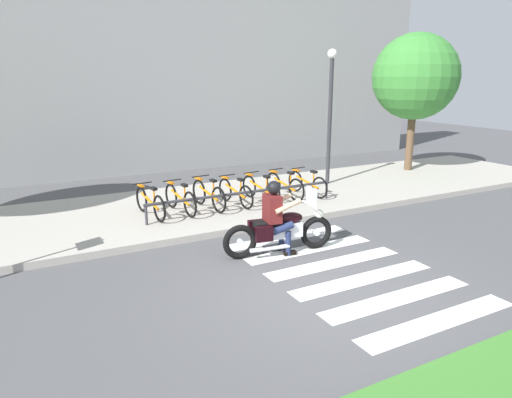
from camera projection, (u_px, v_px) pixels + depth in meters
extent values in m
plane|color=#4C4C4F|center=(322.00, 290.00, 7.53)|extent=(48.00, 48.00, 0.00)
cube|color=#3D7A2D|center=(477.00, 388.00, 5.09)|extent=(24.00, 1.10, 0.08)
cube|color=#A8A399|center=(200.00, 207.00, 12.02)|extent=(24.00, 4.40, 0.15)
cube|color=white|center=(439.00, 321.00, 6.55)|extent=(2.80, 0.40, 0.01)
cube|color=white|center=(397.00, 298.00, 7.23)|extent=(2.80, 0.40, 0.01)
cube|color=white|center=(363.00, 279.00, 7.92)|extent=(2.80, 0.40, 0.01)
cube|color=white|center=(334.00, 263.00, 8.60)|extent=(2.80, 0.40, 0.01)
cube|color=white|center=(309.00, 249.00, 9.28)|extent=(2.80, 0.40, 0.01)
cube|color=white|center=(288.00, 237.00, 9.96)|extent=(2.80, 0.40, 0.01)
torus|color=black|center=(316.00, 232.00, 9.25)|extent=(0.68, 0.21, 0.67)
cylinder|color=silver|center=(316.00, 232.00, 9.25)|extent=(0.13, 0.12, 0.12)
torus|color=black|center=(240.00, 242.00, 8.72)|extent=(0.68, 0.21, 0.67)
cylinder|color=silver|center=(240.00, 242.00, 8.72)|extent=(0.13, 0.12, 0.12)
cube|color=silver|center=(279.00, 230.00, 8.95)|extent=(0.91, 0.40, 0.28)
ellipsoid|color=black|center=(290.00, 218.00, 8.97)|extent=(0.55, 0.35, 0.22)
cube|color=black|center=(269.00, 224.00, 8.84)|extent=(0.59, 0.36, 0.10)
cube|color=black|center=(256.00, 227.00, 9.01)|extent=(0.33, 0.16, 0.28)
cube|color=black|center=(264.00, 234.00, 8.61)|extent=(0.33, 0.16, 0.28)
cylinder|color=silver|center=(310.00, 205.00, 9.05)|extent=(0.12, 0.62, 0.03)
sphere|color=white|center=(319.00, 214.00, 9.17)|extent=(0.18, 0.18, 0.18)
cube|color=silver|center=(312.00, 196.00, 9.02)|extent=(0.10, 0.40, 0.32)
cylinder|color=silver|center=(270.00, 248.00, 8.77)|extent=(0.79, 0.19, 0.08)
cube|color=#591919|center=(272.00, 208.00, 8.79)|extent=(0.31, 0.43, 0.52)
sphere|color=black|center=(274.00, 188.00, 8.70)|extent=(0.26, 0.26, 0.26)
cylinder|color=tan|center=(279.00, 200.00, 9.04)|extent=(0.53, 0.16, 0.26)
cylinder|color=tan|center=(288.00, 206.00, 8.64)|extent=(0.53, 0.16, 0.26)
cylinder|color=#1E284C|center=(276.00, 223.00, 9.07)|extent=(0.46, 0.20, 0.24)
cylinder|color=#1E284C|center=(282.00, 238.00, 9.20)|extent=(0.11, 0.11, 0.48)
cube|color=black|center=(283.00, 248.00, 9.26)|extent=(0.25, 0.13, 0.08)
cylinder|color=#1E284C|center=(283.00, 228.00, 8.78)|extent=(0.46, 0.20, 0.24)
cylinder|color=#1E284C|center=(288.00, 243.00, 8.91)|extent=(0.11, 0.11, 0.48)
cube|color=black|center=(290.00, 253.00, 8.97)|extent=(0.25, 0.13, 0.08)
torus|color=black|center=(142.00, 199.00, 11.23)|extent=(0.13, 0.63, 0.62)
torus|color=black|center=(159.00, 209.00, 10.42)|extent=(0.13, 0.63, 0.62)
cylinder|color=orange|center=(150.00, 201.00, 10.81)|extent=(0.17, 0.92, 0.25)
cylinder|color=orange|center=(154.00, 197.00, 10.56)|extent=(0.04, 0.04, 0.38)
cube|color=black|center=(154.00, 189.00, 10.51)|extent=(0.12, 0.21, 0.06)
cylinder|color=black|center=(142.00, 183.00, 11.04)|extent=(0.48, 0.09, 0.03)
cube|color=orange|center=(141.00, 185.00, 11.14)|extent=(0.11, 0.29, 0.04)
torus|color=black|center=(171.00, 196.00, 11.55)|extent=(0.13, 0.62, 0.62)
torus|color=black|center=(190.00, 205.00, 10.76)|extent=(0.13, 0.62, 0.62)
cylinder|color=orange|center=(180.00, 197.00, 11.14)|extent=(0.17, 0.90, 0.25)
cylinder|color=orange|center=(185.00, 193.00, 10.90)|extent=(0.04, 0.04, 0.38)
cube|color=black|center=(184.00, 185.00, 10.86)|extent=(0.12, 0.21, 0.06)
cylinder|color=black|center=(172.00, 180.00, 11.37)|extent=(0.48, 0.09, 0.03)
cube|color=orange|center=(171.00, 183.00, 11.47)|extent=(0.11, 0.29, 0.04)
torus|color=black|center=(199.00, 192.00, 11.87)|extent=(0.13, 0.65, 0.65)
torus|color=black|center=(219.00, 200.00, 11.11)|extent=(0.13, 0.65, 0.65)
cylinder|color=orange|center=(209.00, 193.00, 11.47)|extent=(0.17, 0.87, 0.24)
cylinder|color=orange|center=(213.00, 189.00, 11.24)|extent=(0.04, 0.04, 0.40)
cube|color=black|center=(213.00, 181.00, 11.19)|extent=(0.12, 0.21, 0.06)
cylinder|color=black|center=(200.00, 176.00, 11.69)|extent=(0.48, 0.09, 0.03)
cube|color=orange|center=(199.00, 179.00, 11.78)|extent=(0.11, 0.29, 0.04)
torus|color=black|center=(225.00, 190.00, 12.22)|extent=(0.12, 0.61, 0.60)
torus|color=black|center=(246.00, 197.00, 11.44)|extent=(0.12, 0.61, 0.60)
cylinder|color=orange|center=(235.00, 191.00, 11.81)|extent=(0.17, 0.88, 0.24)
cylinder|color=orange|center=(241.00, 187.00, 11.58)|extent=(0.04, 0.04, 0.37)
cube|color=black|center=(241.00, 180.00, 11.53)|extent=(0.12, 0.21, 0.06)
cylinder|color=black|center=(227.00, 175.00, 12.04)|extent=(0.48, 0.09, 0.03)
cube|color=orange|center=(225.00, 177.00, 12.13)|extent=(0.11, 0.29, 0.04)
torus|color=black|center=(249.00, 186.00, 12.58)|extent=(0.12, 0.61, 0.61)
torus|color=black|center=(273.00, 194.00, 11.75)|extent=(0.12, 0.61, 0.61)
cylinder|color=orange|center=(261.00, 188.00, 12.15)|extent=(0.18, 0.94, 0.26)
cylinder|color=orange|center=(267.00, 184.00, 11.90)|extent=(0.04, 0.04, 0.37)
cube|color=black|center=(267.00, 177.00, 11.85)|extent=(0.12, 0.21, 0.06)
cylinder|color=black|center=(251.00, 172.00, 12.39)|extent=(0.48, 0.09, 0.03)
cube|color=orange|center=(249.00, 174.00, 12.49)|extent=(0.11, 0.29, 0.04)
torus|color=black|center=(273.00, 183.00, 12.89)|extent=(0.13, 0.63, 0.62)
torus|color=black|center=(296.00, 190.00, 12.11)|extent=(0.13, 0.63, 0.62)
cylinder|color=orange|center=(285.00, 184.00, 12.48)|extent=(0.17, 0.88, 0.24)
cylinder|color=orange|center=(291.00, 180.00, 12.25)|extent=(0.04, 0.04, 0.38)
cube|color=black|center=(291.00, 173.00, 12.20)|extent=(0.12, 0.21, 0.06)
cylinder|color=black|center=(276.00, 169.00, 12.70)|extent=(0.48, 0.09, 0.03)
cube|color=orange|center=(273.00, 171.00, 12.80)|extent=(0.11, 0.29, 0.04)
torus|color=black|center=(295.00, 181.00, 13.23)|extent=(0.12, 0.60, 0.59)
torus|color=black|center=(320.00, 188.00, 12.44)|extent=(0.12, 0.60, 0.59)
cylinder|color=orange|center=(307.00, 182.00, 12.82)|extent=(0.17, 0.90, 0.25)
cylinder|color=orange|center=(314.00, 178.00, 12.58)|extent=(0.04, 0.04, 0.36)
cube|color=black|center=(314.00, 172.00, 12.54)|extent=(0.12, 0.21, 0.06)
cylinder|color=black|center=(298.00, 168.00, 13.05)|extent=(0.48, 0.09, 0.03)
cube|color=orange|center=(296.00, 170.00, 13.15)|extent=(0.11, 0.29, 0.04)
cylinder|color=#333338|center=(245.00, 192.00, 11.32)|extent=(4.99, 0.07, 0.07)
cylinder|color=#333338|center=(146.00, 215.00, 10.26)|extent=(0.06, 0.06, 0.45)
cylinder|color=#333338|center=(326.00, 190.00, 12.50)|extent=(0.06, 0.06, 0.45)
cylinder|color=#2D2D33|center=(329.00, 125.00, 13.87)|extent=(0.12, 0.12, 3.84)
sphere|color=white|center=(332.00, 54.00, 13.35)|extent=(0.28, 0.28, 0.28)
cylinder|color=brown|center=(410.00, 141.00, 16.14)|extent=(0.25, 0.25, 2.32)
sphere|color=#387F33|center=(415.00, 77.00, 15.59)|extent=(2.86, 2.86, 2.86)
cube|color=gray|center=(135.00, 63.00, 15.94)|extent=(24.00, 1.20, 7.51)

